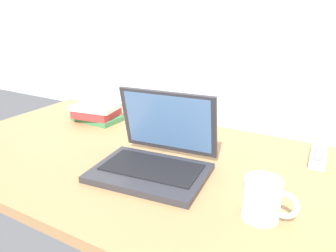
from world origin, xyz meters
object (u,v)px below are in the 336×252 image
(remote_control_far, at_px, (165,132))
(coffee_mug, at_px, (263,199))
(book_stack, at_px, (97,112))
(laptop, at_px, (156,154))
(remote_control_near, at_px, (318,156))

(remote_control_far, bearing_deg, coffee_mug, -36.44)
(remote_control_far, relative_size, book_stack, 0.85)
(laptop, distance_m, remote_control_near, 0.50)
(laptop, height_order, coffee_mug, laptop)
(laptop, xyz_separation_m, book_stack, (-0.44, 0.24, -0.01))
(coffee_mug, distance_m, remote_control_near, 0.39)
(coffee_mug, distance_m, remote_control_far, 0.55)
(coffee_mug, bearing_deg, book_stack, 157.10)
(laptop, bearing_deg, book_stack, 151.25)
(remote_control_near, distance_m, remote_control_far, 0.52)
(remote_control_near, height_order, remote_control_far, same)
(coffee_mug, xyz_separation_m, remote_control_near, (0.07, 0.38, -0.04))
(coffee_mug, height_order, book_stack, coffee_mug)
(remote_control_far, bearing_deg, remote_control_near, 6.02)
(remote_control_far, bearing_deg, book_stack, -179.42)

